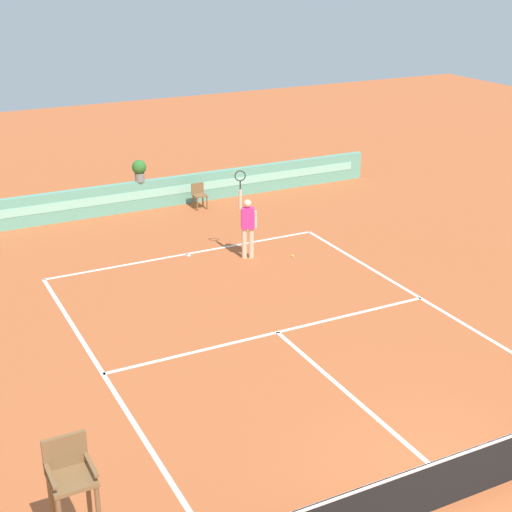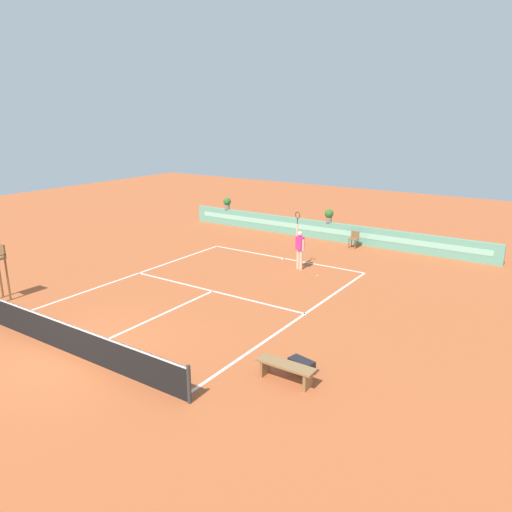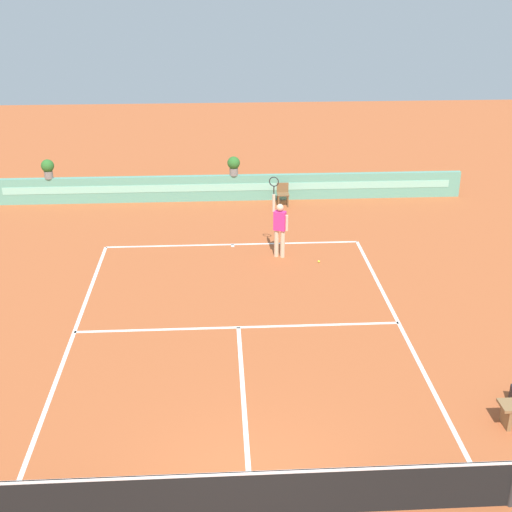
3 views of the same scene
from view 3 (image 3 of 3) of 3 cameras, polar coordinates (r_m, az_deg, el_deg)
name	(u,v)px [view 3 (image 3 of 3)]	position (r m, az deg, el deg)	size (l,w,h in m)	color
ground_plane	(239,335)	(17.01, -1.43, -6.65)	(60.00, 60.00, 0.00)	#B2562D
court_lines	(238,321)	(17.63, -1.51, -5.47)	(8.32, 11.94, 0.01)	white
net	(252,493)	(11.85, -0.37, -19.18)	(8.92, 0.10, 1.00)	#333333
back_wall_barrier	(229,188)	(26.35, -2.24, 5.73)	(18.00, 0.21, 1.00)	#60A88E
ball_kid_chair	(283,193)	(25.77, 2.26, 5.26)	(0.44, 0.44, 0.85)	brown
tennis_player	(280,225)	(20.99, 1.98, 2.59)	(0.59, 0.33, 2.58)	beige
tennis_ball_near_baseline	(319,261)	(21.03, 5.27, -0.45)	(0.07, 0.07, 0.07)	#CCE033
potted_plant_far_left	(48,168)	(26.84, -17.02, 7.08)	(0.48, 0.48, 0.72)	gray
potted_plant_centre	(234,165)	(26.09, -1.88, 7.64)	(0.48, 0.48, 0.72)	gray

